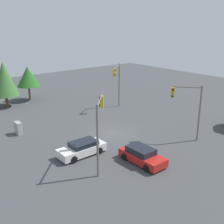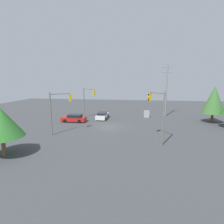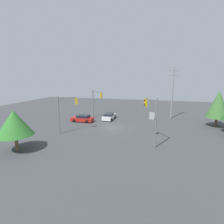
{
  "view_description": "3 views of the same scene",
  "coord_description": "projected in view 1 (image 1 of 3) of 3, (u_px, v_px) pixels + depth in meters",
  "views": [
    {
      "loc": [
        22.58,
        -18.72,
        11.99
      ],
      "look_at": [
        0.13,
        -0.2,
        2.57
      ],
      "focal_mm": 45.0,
      "sensor_mm": 36.0,
      "label": 1
    },
    {
      "loc": [
        -4.47,
        27.64,
        7.55
      ],
      "look_at": [
        -0.35,
        -0.69,
        2.33
      ],
      "focal_mm": 28.0,
      "sensor_mm": 36.0,
      "label": 2
    },
    {
      "loc": [
        -7.72,
        29.04,
        8.89
      ],
      "look_at": [
        0.06,
        0.38,
        2.9
      ],
      "focal_mm": 28.0,
      "sensor_mm": 36.0,
      "label": 3
    }
  ],
  "objects": [
    {
      "name": "ground_plane",
      "position": [
        113.0,
        133.0,
        31.6
      ],
      "size": [
        80.0,
        80.0,
        0.0
      ],
      "primitive_type": "plane",
      "color": "#424447"
    },
    {
      "name": "traffic_signal_main",
      "position": [
        188.0,
        103.0,
        28.64
      ],
      "size": [
        2.5,
        2.12,
        5.94
      ],
      "rotation": [
        0.0,
        0.0,
        3.83
      ],
      "color": "slate",
      "rests_on": "ground_plane"
    },
    {
      "name": "tree_far",
      "position": [
        28.0,
        77.0,
        43.67
      ],
      "size": [
        3.49,
        3.49,
        5.37
      ],
      "color": "brown",
      "rests_on": "ground_plane"
    },
    {
      "name": "sedan_red",
      "position": [
        142.0,
        156.0,
        24.84
      ],
      "size": [
        4.4,
        1.98,
        1.39
      ],
      "rotation": [
        0.0,
        0.0,
        -1.57
      ],
      "color": "red",
      "rests_on": "ground_plane"
    },
    {
      "name": "traffic_signal_cross",
      "position": [
        99.0,
        121.0,
        23.0
      ],
      "size": [
        3.06,
        2.89,
        6.1
      ],
      "rotation": [
        0.0,
        0.0,
        2.39
      ],
      "color": "slate",
      "rests_on": "ground_plane"
    },
    {
      "name": "traffic_signal_aux",
      "position": [
        117.0,
        79.0,
        39.31
      ],
      "size": [
        1.82,
        2.53,
        6.33
      ],
      "rotation": [
        0.0,
        0.0,
        -0.98
      ],
      "color": "slate",
      "rests_on": "ground_plane"
    },
    {
      "name": "sedan_white",
      "position": [
        82.0,
        148.0,
        26.26
      ],
      "size": [
        1.96,
        4.58,
        1.33
      ],
      "rotation": [
        0.0,
        0.0,
        3.14
      ],
      "color": "silver",
      "rests_on": "ground_plane"
    },
    {
      "name": "tree_right",
      "position": [
        4.0,
        79.0,
        40.2
      ],
      "size": [
        3.83,
        3.83,
        6.59
      ],
      "color": "brown",
      "rests_on": "ground_plane"
    },
    {
      "name": "electrical_cabinet",
      "position": [
        18.0,
        128.0,
        31.11
      ],
      "size": [
        1.12,
        0.55,
        1.4
      ],
      "primitive_type": "cube",
      "color": "#9EA0A3",
      "rests_on": "ground_plane"
    }
  ]
}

